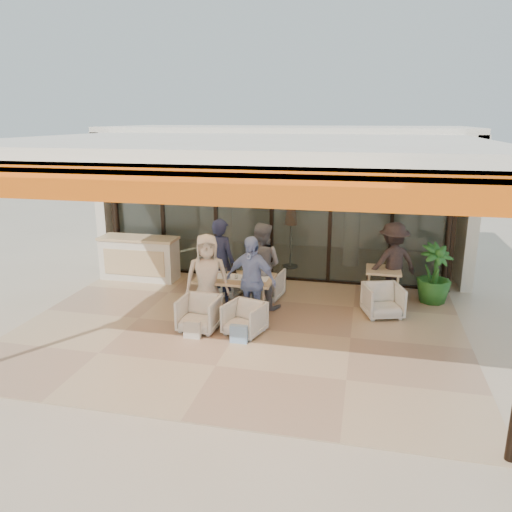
{
  "coord_description": "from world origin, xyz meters",
  "views": [
    {
      "loc": [
        2.15,
        -8.18,
        3.73
      ],
      "look_at": [
        0.1,
        0.9,
        1.15
      ],
      "focal_mm": 35.0,
      "sensor_mm": 36.0,
      "label": 1
    }
  ],
  "objects": [
    {
      "name": "side_table",
      "position": [
        2.55,
        1.94,
        0.64
      ],
      "size": [
        0.7,
        0.7,
        0.74
      ],
      "color": "#E2B88A",
      "rests_on": "ground"
    },
    {
      "name": "diner_cream",
      "position": [
        -0.7,
        0.28,
        0.84
      ],
      "size": [
        0.95,
        0.77,
        1.68
      ],
      "primitive_type": "imported",
      "rotation": [
        0.0,
        0.0,
        0.32
      ],
      "color": "beige",
      "rests_on": "ground"
    },
    {
      "name": "host_counter",
      "position": [
        -3.05,
        2.3,
        0.53
      ],
      "size": [
        1.85,
        0.65,
        1.04
      ],
      "color": "silver",
      "rests_on": "ground"
    },
    {
      "name": "chair_near_right",
      "position": [
        0.14,
        -0.22,
        0.33
      ],
      "size": [
        0.78,
        0.76,
        0.65
      ],
      "primitive_type": "imported",
      "rotation": [
        0.0,
        0.0,
        -0.3
      ],
      "color": "white",
      "rests_on": "ground"
    },
    {
      "name": "chair_far_left",
      "position": [
        -0.7,
        1.68,
        0.32
      ],
      "size": [
        0.75,
        0.72,
        0.64
      ],
      "primitive_type": "imported",
      "rotation": [
        0.0,
        0.0,
        2.89
      ],
      "color": "white",
      "rests_on": "ground"
    },
    {
      "name": "diner_grey",
      "position": [
        0.14,
        1.18,
        0.88
      ],
      "size": [
        0.97,
        0.83,
        1.76
      ],
      "primitive_type": "imported",
      "rotation": [
        0.0,
        0.0,
        2.93
      ],
      "color": "slate",
      "rests_on": "ground"
    },
    {
      "name": "side_chair",
      "position": [
        2.55,
        1.19,
        0.35
      ],
      "size": [
        0.85,
        0.82,
        0.71
      ],
      "primitive_type": "imported",
      "rotation": [
        0.0,
        0.0,
        0.31
      ],
      "color": "white",
      "rests_on": "ground"
    },
    {
      "name": "chair_near_left",
      "position": [
        -0.7,
        -0.22,
        0.35
      ],
      "size": [
        0.72,
        0.68,
        0.7
      ],
      "primitive_type": "imported",
      "rotation": [
        0.0,
        0.0,
        -0.06
      ],
      "color": "white",
      "rests_on": "ground"
    },
    {
      "name": "tote_bag_cream",
      "position": [
        -0.7,
        -0.62,
        0.17
      ],
      "size": [
        0.3,
        0.1,
        0.34
      ],
      "primitive_type": "cube",
      "color": "silver",
      "rests_on": "ground"
    },
    {
      "name": "ground",
      "position": [
        0.0,
        0.0,
        0.0
      ],
      "size": [
        70.0,
        70.0,
        0.0
      ],
      "primitive_type": "plane",
      "color": "#C6B293",
      "rests_on": "ground"
    },
    {
      "name": "tote_bag_blue",
      "position": [
        0.14,
        -0.62,
        0.17
      ],
      "size": [
        0.3,
        0.1,
        0.34
      ],
      "primitive_type": "cube",
      "color": "#99BFD8",
      "rests_on": "ground"
    },
    {
      "name": "diner_navy",
      "position": [
        -0.7,
        1.18,
        0.9
      ],
      "size": [
        0.76,
        0.63,
        1.8
      ],
      "primitive_type": "imported",
      "rotation": [
        0.0,
        0.0,
        2.79
      ],
      "color": "#191D37",
      "rests_on": "ground"
    },
    {
      "name": "interior_block",
      "position": [
        0.01,
        5.31,
        2.23
      ],
      "size": [
        9.05,
        3.62,
        3.52
      ],
      "color": "silver",
      "rests_on": "ground"
    },
    {
      "name": "glass_storefront",
      "position": [
        0.0,
        3.0,
        1.6
      ],
      "size": [
        8.08,
        0.1,
        3.2
      ],
      "color": "#9EADA3",
      "rests_on": "ground"
    },
    {
      "name": "terrace_floor",
      "position": [
        0.0,
        0.0,
        0.01
      ],
      "size": [
        8.0,
        6.0,
        0.01
      ],
      "primitive_type": "cube",
      "color": "tan",
      "rests_on": "ground"
    },
    {
      "name": "standing_woman",
      "position": [
        2.73,
        2.07,
        0.85
      ],
      "size": [
        1.26,
        1.08,
        1.7
      ],
      "primitive_type": "imported",
      "rotation": [
        0.0,
        0.0,
        3.64
      ],
      "color": "black",
      "rests_on": "ground"
    },
    {
      "name": "terrace_structure",
      "position": [
        0.0,
        -0.26,
        3.25
      ],
      "size": [
        8.0,
        6.0,
        3.4
      ],
      "color": "silver",
      "rests_on": "ground"
    },
    {
      "name": "potted_palm",
      "position": [
        3.58,
        2.18,
        0.63
      ],
      "size": [
        0.97,
        0.97,
        1.26
      ],
      "primitive_type": "imported",
      "rotation": [
        0.0,
        0.0,
        0.58
      ],
      "color": "#1E5919",
      "rests_on": "ground"
    },
    {
      "name": "diner_periwinkle",
      "position": [
        0.14,
        0.28,
        0.85
      ],
      "size": [
        1.06,
        0.63,
        1.69
      ],
      "primitive_type": "imported",
      "rotation": [
        0.0,
        0.0,
        -0.23
      ],
      "color": "#7D94D1",
      "rests_on": "ground"
    },
    {
      "name": "dining_table",
      "position": [
        -0.28,
        0.74,
        0.69
      ],
      "size": [
        1.5,
        0.9,
        0.93
      ],
      "color": "#E2B88A",
      "rests_on": "ground"
    },
    {
      "name": "chair_far_right",
      "position": [
        0.14,
        1.68,
        0.35
      ],
      "size": [
        0.76,
        0.73,
        0.7
      ],
      "primitive_type": "imported",
      "rotation": [
        0.0,
        0.0,
        3.0
      ],
      "color": "white",
      "rests_on": "ground"
    }
  ]
}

